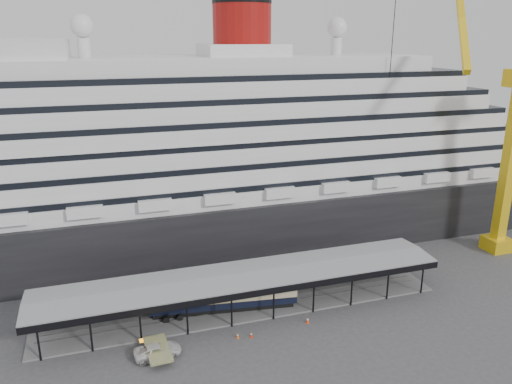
{
  "coord_description": "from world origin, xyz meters",
  "views": [
    {
      "loc": [
        -17.44,
        -54.1,
        36.15
      ],
      "look_at": [
        2.72,
        8.0,
        15.73
      ],
      "focal_mm": 35.0,
      "sensor_mm": 36.0,
      "label": 1
    }
  ],
  "objects": [
    {
      "name": "traffic_cone_right",
      "position": [
        6.83,
        -1.38,
        0.41
      ],
      "size": [
        0.47,
        0.47,
        0.83
      ],
      "rotation": [
        0.0,
        0.0,
        0.11
      ],
      "color": "#FC410E",
      "rests_on": "ground"
    },
    {
      "name": "ground",
      "position": [
        0.0,
        0.0,
        0.0
      ],
      "size": [
        200.0,
        200.0,
        0.0
      ],
      "primitive_type": "plane",
      "color": "#3D3D3F",
      "rests_on": "ground"
    },
    {
      "name": "traffic_cone_mid",
      "position": [
        -1.23,
        -2.23,
        0.37
      ],
      "size": [
        0.42,
        0.42,
        0.74
      ],
      "rotation": [
        0.0,
        0.0,
        0.11
      ],
      "color": "red",
      "rests_on": "ground"
    },
    {
      "name": "platform_canopy",
      "position": [
        0.0,
        5.0,
        2.36
      ],
      "size": [
        56.0,
        9.18,
        5.3
      ],
      "color": "slate",
      "rests_on": "ground"
    },
    {
      "name": "pullman_carriage",
      "position": [
        -2.89,
        5.0,
        2.41
      ],
      "size": [
        20.21,
        5.32,
        19.68
      ],
      "rotation": [
        0.0,
        0.0,
        -0.14
      ],
      "color": "black",
      "rests_on": "ground"
    },
    {
      "name": "traffic_cone_left",
      "position": [
        -2.89,
        -1.85,
        0.35
      ],
      "size": [
        0.46,
        0.46,
        0.7
      ],
      "rotation": [
        0.0,
        0.0,
        0.34
      ],
      "color": "#F5610D",
      "rests_on": "ground"
    },
    {
      "name": "port_truck",
      "position": [
        -12.88,
        -2.54,
        0.77
      ],
      "size": [
        5.67,
        2.86,
        1.54
      ],
      "primitive_type": "imported",
      "rotation": [
        0.0,
        0.0,
        1.63
      ],
      "color": "silver",
      "rests_on": "ground"
    },
    {
      "name": "crane_yellow",
      "position": [
        47.06,
        10.54,
        19.96
      ],
      "size": [
        23.83,
        18.78,
        47.6
      ],
      "color": "yellow",
      "rests_on": "ground"
    },
    {
      "name": "cruise_ship",
      "position": [
        0.05,
        32.0,
        18.35
      ],
      "size": [
        130.0,
        30.0,
        43.9
      ],
      "color": "black",
      "rests_on": "ground"
    }
  ]
}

